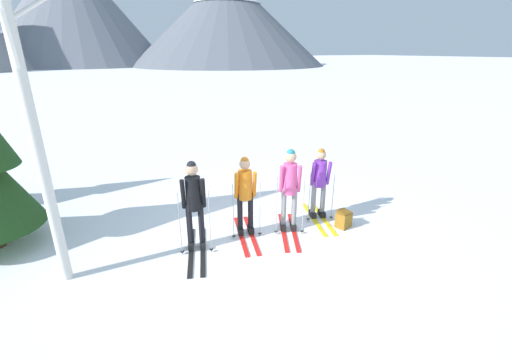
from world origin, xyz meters
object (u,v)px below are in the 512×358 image
at_px(skier_in_black, 194,202).
at_px(skier_in_purple, 320,181).
at_px(birch_tree_tall, 36,138).
at_px(backpack_on_snow_front, 344,219).
at_px(skier_in_orange, 245,193).
at_px(skier_in_pink, 290,187).

distance_m(skier_in_black, skier_in_purple, 2.87).
relative_size(skier_in_black, birch_tree_tall, 0.38).
bearing_deg(backpack_on_snow_front, skier_in_purple, 109.78).
bearing_deg(skier_in_orange, skier_in_pink, -17.89).
bearing_deg(skier_in_black, backpack_on_snow_front, -11.04).
height_order(skier_in_orange, backpack_on_snow_front, skier_in_orange).
height_order(skier_in_purple, birch_tree_tall, birch_tree_tall).
xyz_separation_m(birch_tree_tall, backpack_on_snow_front, (5.32, -0.72, -2.23)).
distance_m(skier_in_orange, skier_in_pink, 0.92).
xyz_separation_m(skier_in_pink, birch_tree_tall, (-4.18, 0.29, 1.43)).
distance_m(skier_in_purple, birch_tree_tall, 5.32).
height_order(skier_in_black, skier_in_pink, skier_in_pink).
bearing_deg(birch_tree_tall, backpack_on_snow_front, -7.70).
xyz_separation_m(skier_in_black, backpack_on_snow_front, (3.10, -0.60, -0.79)).
relative_size(birch_tree_tall, backpack_on_snow_front, 12.33).
height_order(skier_in_purple, backpack_on_snow_front, skier_in_purple).
relative_size(skier_in_black, skier_in_orange, 1.06).
distance_m(skier_in_pink, skier_in_purple, 0.94).
bearing_deg(skier_in_purple, skier_in_black, -179.51).
bearing_deg(skier_in_purple, skier_in_orange, 177.52).
distance_m(skier_in_orange, birch_tree_tall, 3.63).
height_order(skier_in_orange, skier_in_pink, skier_in_pink).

